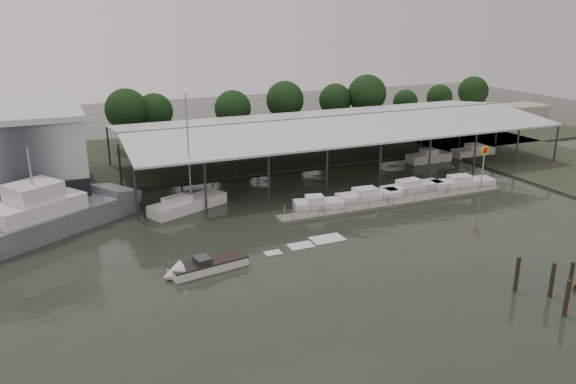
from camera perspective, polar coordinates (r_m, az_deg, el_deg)
name	(u,v)px	position (r m, az deg, el deg)	size (l,w,h in m)	color
ground	(313,262)	(48.14, 2.61, -7.13)	(200.00, 200.00, 0.00)	#232820
land_strip_far	(191,154)	(85.83, -9.83, 3.87)	(140.00, 30.00, 0.30)	#303629
covered_boat_shed	(336,121)	(77.68, 4.88, 7.18)	(58.24, 24.00, 6.96)	silver
floating_dock	(395,203)	(63.25, 10.87, -1.07)	(28.00, 2.00, 1.40)	slate
shell_fuel_sign	(484,159)	(69.54, 19.28, 3.15)	(1.10, 0.18, 5.55)	gray
distant_commercial_buildings	(486,113)	(116.29, 19.47, 7.59)	(22.00, 8.00, 4.00)	#A0998C
grey_trawler	(49,216)	(58.76, -23.13, -2.27)	(18.43, 14.22, 8.84)	slate
white_sailboat	(187,204)	(61.19, -10.23, -1.23)	(9.13, 5.94, 12.66)	silver
speedboat_underway	(202,267)	(46.82, -8.75, -7.55)	(18.09, 4.90, 2.00)	silver
moored_cruiser_0	(318,205)	(60.35, 3.09, -1.28)	(5.66, 3.29, 1.70)	silver
moored_cruiser_1	(368,196)	(63.58, 8.13, -0.44)	(7.58, 2.69, 1.70)	silver
moored_cruiser_2	(411,188)	(67.66, 12.43, 0.43)	(8.13, 2.74, 1.70)	silver
moored_cruiser_3	(462,183)	(71.03, 17.28, 0.86)	(8.03, 3.21, 1.70)	silver
horizon_tree_line	(308,101)	(97.01, 2.09, 9.22)	(71.75, 8.93, 10.13)	black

